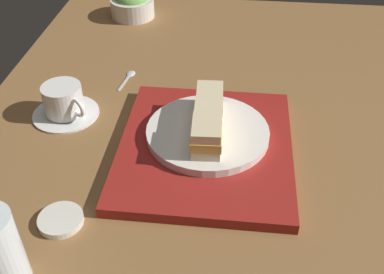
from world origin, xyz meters
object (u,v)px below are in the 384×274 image
at_px(sandwich_plate, 208,133).
at_px(coffee_cup, 64,103).
at_px(salad_bowl, 132,5).
at_px(small_sauce_dish, 61,220).
at_px(teaspoon, 129,75).
at_px(sandwich_middle, 208,118).
at_px(sandwich_near, 206,136).
at_px(sandwich_far, 210,101).

height_order(sandwich_plate, coffee_cup, coffee_cup).
height_order(salad_bowl, small_sauce_dish, salad_bowl).
relative_size(sandwich_plate, teaspoon, 2.47).
distance_m(sandwich_middle, salad_bowl, 0.62).
bearing_deg(salad_bowl, sandwich_middle, -154.99).
bearing_deg(small_sauce_dish, sandwich_near, -52.79).
bearing_deg(teaspoon, sandwich_near, -144.34).
distance_m(coffee_cup, teaspoon, 0.19).
distance_m(salad_bowl, coffee_cup, 0.50).
bearing_deg(teaspoon, coffee_cup, 149.53).
relative_size(salad_bowl, small_sauce_dish, 1.74).
bearing_deg(sandwich_near, sandwich_middle, 1.55).
bearing_deg(coffee_cup, sandwich_plate, -102.41).
xyz_separation_m(sandwich_plate, sandwich_near, (-0.05, -0.00, 0.03)).
relative_size(salad_bowl, coffee_cup, 0.91).
bearing_deg(sandwich_near, teaspoon, 35.66).
xyz_separation_m(salad_bowl, small_sauce_dish, (-0.78, -0.05, -0.03)).
xyz_separation_m(sandwich_middle, small_sauce_dish, (-0.22, 0.21, -0.06)).
distance_m(sandwich_far, salad_bowl, 0.57).
relative_size(coffee_cup, small_sauce_dish, 1.91).
height_order(sandwich_near, teaspoon, sandwich_near).
bearing_deg(small_sauce_dish, salad_bowl, 3.53).
height_order(sandwich_middle, teaspoon, sandwich_middle).
bearing_deg(teaspoon, small_sauce_dish, 178.55).
xyz_separation_m(sandwich_plate, sandwich_middle, (0.00, -0.00, 0.03)).
height_order(sandwich_plate, small_sauce_dish, sandwich_plate).
height_order(sandwich_far, coffee_cup, sandwich_far).
height_order(salad_bowl, teaspoon, salad_bowl).
bearing_deg(sandwich_plate, teaspoon, 41.44).
relative_size(sandwich_middle, coffee_cup, 0.56).
distance_m(sandwich_near, teaspoon, 0.36).
distance_m(coffee_cup, small_sauce_dish, 0.30).
xyz_separation_m(sandwich_plate, teaspoon, (0.23, 0.20, -0.03)).
distance_m(sandwich_plate, sandwich_near, 0.07).
relative_size(sandwich_middle, teaspoon, 0.82).
height_order(coffee_cup, small_sauce_dish, coffee_cup).
relative_size(sandwich_middle, small_sauce_dish, 1.07).
bearing_deg(small_sauce_dish, sandwich_far, -37.85).
height_order(sandwich_near, salad_bowl, sandwich_near).
distance_m(small_sauce_dish, teaspoon, 0.45).
distance_m(sandwich_middle, teaspoon, 0.31).
relative_size(sandwich_plate, sandwich_far, 2.89).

